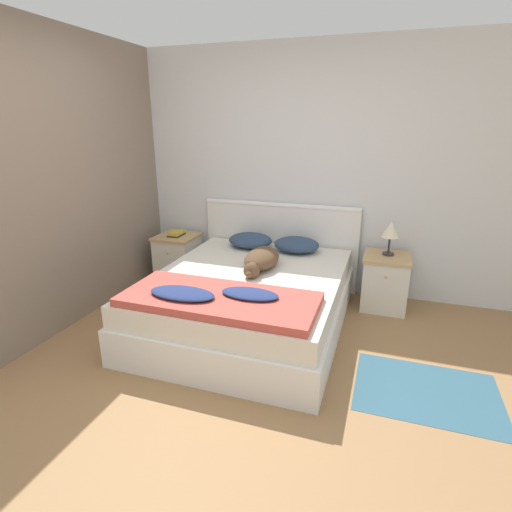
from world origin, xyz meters
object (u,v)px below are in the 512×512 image
object	(u,v)px
nightstand_right	(385,281)
pillow_right	(297,245)
nightstand_left	(178,258)
bed	(249,300)
table_lamp	(391,231)
pillow_left	(250,240)
book_stack	(176,233)
dog	(262,259)

from	to	relation	value
nightstand_right	pillow_right	size ratio (longest dim) A/B	1.17
nightstand_left	bed	bearing A→B (deg)	-34.07
nightstand_right	table_lamp	size ratio (longest dim) A/B	1.62
pillow_left	pillow_right	distance (m)	0.51
pillow_left	pillow_right	size ratio (longest dim) A/B	1.00
bed	book_stack	world-z (taller)	book_stack
bed	nightstand_left	bearing A→B (deg)	145.93
pillow_left	book_stack	world-z (taller)	pillow_left
bed	table_lamp	distance (m)	1.52
bed	pillow_left	distance (m)	0.87
pillow_right	book_stack	xyz separation A→B (m)	(-1.41, 0.01, -0.01)
bed	pillow_left	xyz separation A→B (m)	(-0.25, 0.76, 0.33)
nightstand_left	table_lamp	bearing A→B (deg)	0.72
dog	book_stack	xyz separation A→B (m)	(-1.22, 0.61, -0.02)
bed	book_stack	xyz separation A→B (m)	(-1.15, 0.78, 0.32)
bed	dog	distance (m)	0.38
pillow_left	book_stack	xyz separation A→B (m)	(-0.90, 0.01, -0.01)
nightstand_right	dog	distance (m)	1.29
nightstand_right	book_stack	world-z (taller)	book_stack
nightstand_right	book_stack	distance (m)	2.33
nightstand_right	bed	bearing A→B (deg)	-145.93
nightstand_left	pillow_left	size ratio (longest dim) A/B	1.17
pillow_left	nightstand_left	bearing A→B (deg)	178.68
bed	nightstand_left	distance (m)	1.40
pillow_right	nightstand_right	bearing A→B (deg)	1.32
nightstand_right	pillow_left	bearing A→B (deg)	-179.15
dog	book_stack	distance (m)	1.36
nightstand_right	dog	size ratio (longest dim) A/B	0.76
dog	table_lamp	size ratio (longest dim) A/B	2.13
bed	pillow_left	size ratio (longest dim) A/B	4.32
nightstand_left	pillow_left	bearing A→B (deg)	-1.32
nightstand_right	pillow_right	xyz separation A→B (m)	(-0.91, -0.02, 0.30)
nightstand_left	pillow_right	world-z (taller)	pillow_right
pillow_left	dog	xyz separation A→B (m)	(0.32, -0.60, 0.01)
nightstand_left	pillow_right	size ratio (longest dim) A/B	1.17
table_lamp	pillow_right	bearing A→B (deg)	-176.83
pillow_right	dog	size ratio (longest dim) A/B	0.65
pillow_left	book_stack	size ratio (longest dim) A/B	2.22
nightstand_right	nightstand_left	bearing A→B (deg)	180.00
nightstand_right	book_stack	bearing A→B (deg)	-179.80
pillow_right	bed	bearing A→B (deg)	-108.37
nightstand_left	nightstand_right	world-z (taller)	same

